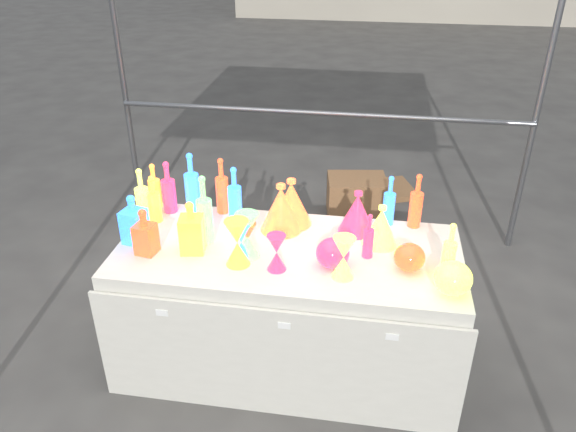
# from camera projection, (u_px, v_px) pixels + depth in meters

# --- Properties ---
(ground) EXTENTS (80.00, 80.00, 0.00)m
(ground) POSITION_uv_depth(u_px,v_px,m) (288.00, 357.00, 3.29)
(ground) COLOR #5B5854
(ground) RESTS_ON ground
(display_table) EXTENTS (1.84, 0.83, 0.75)m
(display_table) POSITION_uv_depth(u_px,v_px,m) (288.00, 308.00, 3.11)
(display_table) COLOR silver
(display_table) RESTS_ON ground
(cardboard_box_closed) EXTENTS (0.52, 0.41, 0.35)m
(cardboard_box_closed) POSITION_uv_depth(u_px,v_px,m) (356.00, 197.00, 4.72)
(cardboard_box_closed) COLOR #946843
(cardboard_box_closed) RESTS_ON ground
(cardboard_box_flat) EXTENTS (0.72, 0.61, 0.05)m
(cardboard_box_flat) POSITION_uv_depth(u_px,v_px,m) (380.00, 191.00, 5.16)
(cardboard_box_flat) COLOR #946843
(cardboard_box_flat) RESTS_ON ground
(bottle_0) EXTENTS (0.09, 0.09, 0.28)m
(bottle_0) POSITION_uv_depth(u_px,v_px,m) (154.00, 186.00, 3.28)
(bottle_0) COLOR red
(bottle_0) RESTS_ON display_table
(bottle_1) EXTENTS (0.11, 0.11, 0.36)m
(bottle_1) POSITION_uv_depth(u_px,v_px,m) (192.00, 182.00, 3.23)
(bottle_1) COLOR green
(bottle_1) RESTS_ON display_table
(bottle_2) EXTENTS (0.10, 0.10, 0.34)m
(bottle_2) POSITION_uv_depth(u_px,v_px,m) (222.00, 186.00, 3.21)
(bottle_2) COLOR orange
(bottle_2) RESTS_ON display_table
(bottle_3) EXTENTS (0.09, 0.09, 0.31)m
(bottle_3) POSITION_uv_depth(u_px,v_px,m) (168.00, 187.00, 3.22)
(bottle_3) COLOR #1B349E
(bottle_3) RESTS_ON display_table
(bottle_4) EXTENTS (0.09, 0.09, 0.33)m
(bottle_4) POSITION_uv_depth(u_px,v_px,m) (142.00, 195.00, 3.12)
(bottle_4) COLOR #125C76
(bottle_4) RESTS_ON display_table
(bottle_5) EXTENTS (0.11, 0.11, 0.38)m
(bottle_5) POSITION_uv_depth(u_px,v_px,m) (204.00, 209.00, 2.91)
(bottle_5) COLOR #BA25AE
(bottle_5) RESTS_ON display_table
(bottle_6) EXTENTS (0.07, 0.07, 0.28)m
(bottle_6) POSITION_uv_depth(u_px,v_px,m) (154.00, 199.00, 3.13)
(bottle_6) COLOR red
(bottle_6) RESTS_ON display_table
(bottle_7) EXTENTS (0.09, 0.09, 0.33)m
(bottle_7) POSITION_uv_depth(u_px,v_px,m) (235.00, 194.00, 3.12)
(bottle_7) COLOR green
(bottle_7) RESTS_ON display_table
(decanter_0) EXTENTS (0.14, 0.14, 0.28)m
(decanter_0) POSITION_uv_depth(u_px,v_px,m) (191.00, 227.00, 2.85)
(decanter_0) COLOR red
(decanter_0) RESTS_ON display_table
(decanter_1) EXTENTS (0.11, 0.11, 0.25)m
(decanter_1) POSITION_uv_depth(u_px,v_px,m) (145.00, 231.00, 2.85)
(decanter_1) COLOR orange
(decanter_1) RESTS_ON display_table
(decanter_2) EXTENTS (0.13, 0.13, 0.28)m
(decanter_2) POSITION_uv_depth(u_px,v_px,m) (134.00, 219.00, 2.93)
(decanter_2) COLOR green
(decanter_2) RESTS_ON display_table
(hourglass_0) EXTENTS (0.12, 0.12, 0.19)m
(hourglass_0) POSITION_uv_depth(u_px,v_px,m) (248.00, 240.00, 2.84)
(hourglass_0) COLOR orange
(hourglass_0) RESTS_ON display_table
(hourglass_1) EXTENTS (0.12, 0.12, 0.19)m
(hourglass_1) POSITION_uv_depth(u_px,v_px,m) (277.00, 253.00, 2.73)
(hourglass_1) COLOR #1B349E
(hourglass_1) RESTS_ON display_table
(hourglass_2) EXTENTS (0.13, 0.13, 0.22)m
(hourglass_2) POSITION_uv_depth(u_px,v_px,m) (344.00, 258.00, 2.67)
(hourglass_2) COLOR #125C76
(hourglass_2) RESTS_ON display_table
(hourglass_3) EXTENTS (0.13, 0.13, 0.24)m
(hourglass_3) POSITION_uv_depth(u_px,v_px,m) (247.00, 235.00, 2.82)
(hourglass_3) COLOR #BA25AE
(hourglass_3) RESTS_ON display_table
(hourglass_4) EXTENTS (0.16, 0.16, 0.25)m
(hourglass_4) POSITION_uv_depth(u_px,v_px,m) (237.00, 243.00, 2.75)
(hourglass_4) COLOR red
(hourglass_4) RESTS_ON display_table
(hourglass_5) EXTENTS (0.10, 0.10, 0.20)m
(hourglass_5) POSITION_uv_depth(u_px,v_px,m) (241.00, 243.00, 2.80)
(hourglass_5) COLOR green
(hourglass_5) RESTS_ON display_table
(globe_1) EXTENTS (0.19, 0.19, 0.14)m
(globe_1) POSITION_uv_depth(u_px,v_px,m) (453.00, 280.00, 2.57)
(globe_1) COLOR #125C76
(globe_1) RESTS_ON display_table
(globe_2) EXTENTS (0.20, 0.20, 0.12)m
(globe_2) POSITION_uv_depth(u_px,v_px,m) (409.00, 259.00, 2.74)
(globe_2) COLOR orange
(globe_2) RESTS_ON display_table
(globe_3) EXTENTS (0.17, 0.17, 0.13)m
(globe_3) POSITION_uv_depth(u_px,v_px,m) (333.00, 254.00, 2.76)
(globe_3) COLOR #1B349E
(globe_3) RESTS_ON display_table
(lampshade_0) EXTENTS (0.25, 0.25, 0.27)m
(lampshade_0) POSITION_uv_depth(u_px,v_px,m) (291.00, 202.00, 3.11)
(lampshade_0) COLOR yellow
(lampshade_0) RESTS_ON display_table
(lampshade_1) EXTENTS (0.26, 0.26, 0.27)m
(lampshade_1) POSITION_uv_depth(u_px,v_px,m) (281.00, 207.00, 3.05)
(lampshade_1) COLOR yellow
(lampshade_1) RESTS_ON display_table
(lampshade_2) EXTENTS (0.23, 0.23, 0.24)m
(lampshade_2) POSITION_uv_depth(u_px,v_px,m) (357.00, 212.00, 3.04)
(lampshade_2) COLOR #1B349E
(lampshade_2) RESTS_ON display_table
(lampshade_3) EXTENTS (0.22, 0.22, 0.23)m
(lampshade_3) POSITION_uv_depth(u_px,v_px,m) (381.00, 225.00, 2.93)
(lampshade_3) COLOR #125C76
(lampshade_3) RESTS_ON display_table
(bottle_8) EXTENTS (0.08, 0.08, 0.29)m
(bottle_8) POSITION_uv_depth(u_px,v_px,m) (389.00, 200.00, 3.10)
(bottle_8) COLOR green
(bottle_8) RESTS_ON display_table
(bottle_9) EXTENTS (0.08, 0.08, 0.32)m
(bottle_9) POSITION_uv_depth(u_px,v_px,m) (417.00, 201.00, 3.07)
(bottle_9) COLOR orange
(bottle_9) RESTS_ON display_table
(bottle_10) EXTENTS (0.07, 0.07, 0.25)m
(bottle_10) POSITION_uv_depth(u_px,v_px,m) (369.00, 236.00, 2.82)
(bottle_10) COLOR #1B349E
(bottle_10) RESTS_ON display_table
(bottle_11) EXTENTS (0.09, 0.09, 0.29)m
(bottle_11) POSITION_uv_depth(u_px,v_px,m) (449.00, 250.00, 2.65)
(bottle_11) COLOR #125C76
(bottle_11) RESTS_ON display_table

